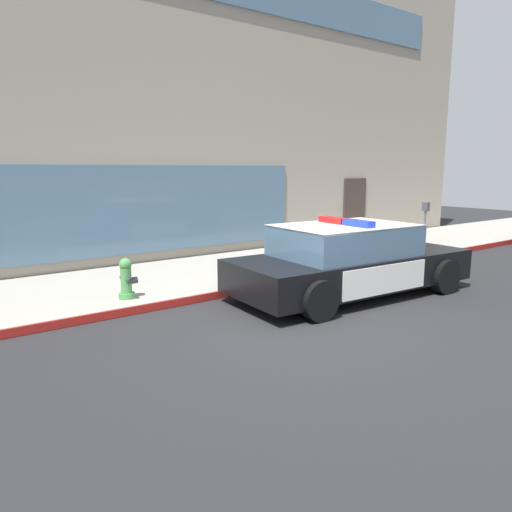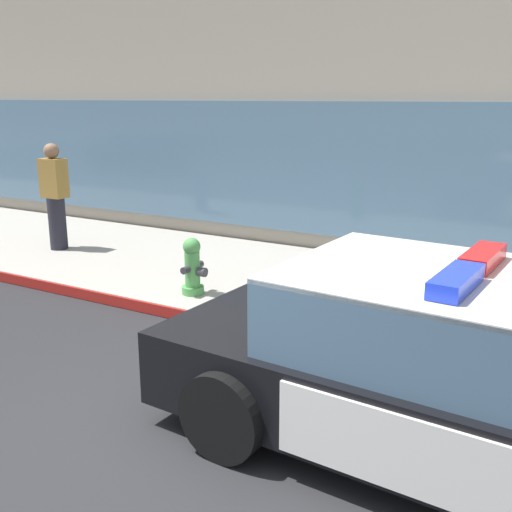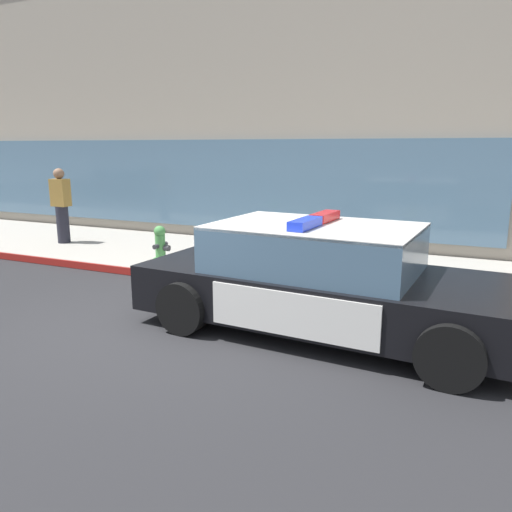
% 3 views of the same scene
% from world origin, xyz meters
% --- Properties ---
extents(ground, '(48.00, 48.00, 0.00)m').
position_xyz_m(ground, '(0.00, 0.00, 0.00)').
color(ground, '#262628').
extents(sidewalk, '(48.00, 3.43, 0.15)m').
position_xyz_m(sidewalk, '(0.00, 3.87, 0.07)').
color(sidewalk, '#A39E93').
rests_on(sidewalk, ground).
extents(curb_red_paint, '(28.80, 0.04, 0.14)m').
position_xyz_m(curb_red_paint, '(0.00, 2.14, 0.08)').
color(curb_red_paint, maroon).
rests_on(curb_red_paint, ground).
extents(storefront_building, '(25.50, 10.43, 9.80)m').
position_xyz_m(storefront_building, '(-0.14, 10.81, 4.90)').
color(storefront_building, gray).
rests_on(storefront_building, ground).
extents(police_cruiser, '(4.95, 2.36, 1.49)m').
position_xyz_m(police_cruiser, '(2.17, 0.89, 0.68)').
color(police_cruiser, black).
rests_on(police_cruiser, ground).
extents(fire_hydrant, '(0.34, 0.39, 0.73)m').
position_xyz_m(fire_hydrant, '(-1.58, 2.68, 0.50)').
color(fire_hydrant, '#4C994C').
rests_on(fire_hydrant, sidewalk).
extents(parking_meter, '(0.12, 0.18, 1.34)m').
position_xyz_m(parking_meter, '(7.15, 2.65, 1.08)').
color(parking_meter, slate).
rests_on(parking_meter, sidewalk).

